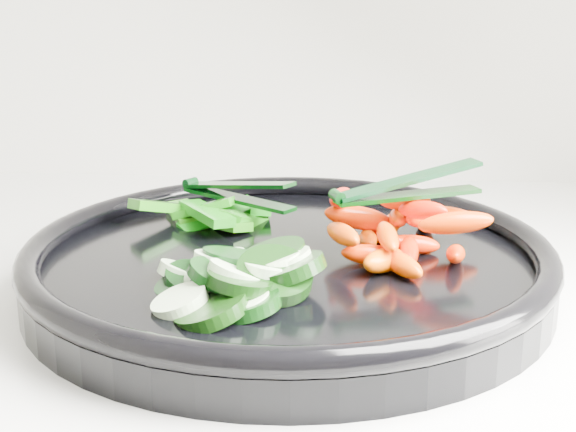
{
  "coord_description": "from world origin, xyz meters",
  "views": [
    {
      "loc": [
        -0.52,
        1.12,
        1.14
      ],
      "look_at": [
        -0.56,
        1.66,
        0.99
      ],
      "focal_mm": 50.0,
      "sensor_mm": 36.0,
      "label": 1
    }
  ],
  "objects": [
    {
      "name": "veggie_tray",
      "position": [
        -0.56,
        1.66,
        0.95
      ],
      "size": [
        0.4,
        0.4,
        0.04
      ],
      "color": "black",
      "rests_on": "counter"
    },
    {
      "name": "tong_pepper",
      "position": [
        -0.61,
        1.74,
        0.98
      ],
      "size": [
        0.1,
        0.08,
        0.02
      ],
      "color": "black",
      "rests_on": "pepper_pile"
    },
    {
      "name": "pepper_pile",
      "position": [
        -0.63,
        1.74,
        0.96
      ],
      "size": [
        0.11,
        0.1,
        0.04
      ],
      "color": "#1B720A",
      "rests_on": "veggie_tray"
    },
    {
      "name": "tong_carrot",
      "position": [
        -0.48,
        1.67,
        1.0
      ],
      "size": [
        0.11,
        0.06,
        0.02
      ],
      "color": "black",
      "rests_on": "carrot_pile"
    },
    {
      "name": "cucumber_pile",
      "position": [
        -0.59,
        1.59,
        0.96
      ],
      "size": [
        0.13,
        0.14,
        0.04
      ],
      "color": "black",
      "rests_on": "veggie_tray"
    },
    {
      "name": "carrot_pile",
      "position": [
        -0.49,
        1.67,
        0.97
      ],
      "size": [
        0.12,
        0.14,
        0.05
      ],
      "color": "#F51300",
      "rests_on": "veggie_tray"
    }
  ]
}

